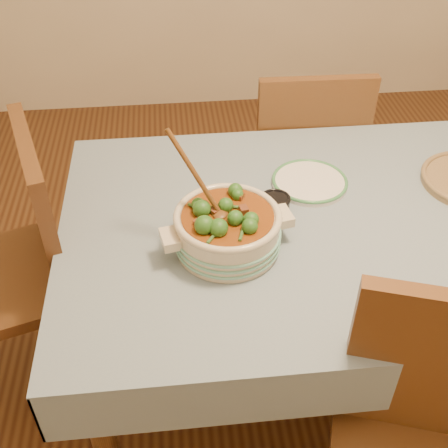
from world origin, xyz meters
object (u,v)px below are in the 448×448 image
object	(u,v)px
white_plate	(310,182)
chair_left	(16,262)
dining_table	(334,241)
stew_casserole	(227,227)
condiment_bowl	(275,203)
chair_far	(304,157)

from	to	relation	value
white_plate	chair_left	size ratio (longest dim) A/B	0.32
dining_table	stew_casserole	xyz separation A→B (m)	(-0.35, -0.09, 0.17)
white_plate	chair_left	world-z (taller)	chair_left
dining_table	condiment_bowl	xyz separation A→B (m)	(-0.18, 0.06, 0.12)
dining_table	white_plate	bearing A→B (deg)	104.22
dining_table	white_plate	size ratio (longest dim) A/B	5.23
dining_table	chair_far	size ratio (longest dim) A/B	1.78
dining_table	chair_far	bearing A→B (deg)	84.63
stew_casserole	chair_far	bearing A→B (deg)	62.03
dining_table	condiment_bowl	bearing A→B (deg)	161.72
condiment_bowl	chair_left	bearing A→B (deg)	176.53
stew_casserole	chair_left	bearing A→B (deg)	162.91
chair_far	chair_left	bearing A→B (deg)	29.04
chair_far	dining_table	bearing A→B (deg)	85.96
white_plate	condiment_bowl	bearing A→B (deg)	-138.55
dining_table	chair_far	distance (m)	0.70
condiment_bowl	chair_left	world-z (taller)	chair_left
chair_far	chair_left	size ratio (longest dim) A/B	0.94
white_plate	condiment_bowl	distance (m)	0.18
condiment_bowl	dining_table	bearing A→B (deg)	-18.28
white_plate	stew_casserole	bearing A→B (deg)	-137.45
stew_casserole	white_plate	bearing A→B (deg)	42.55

